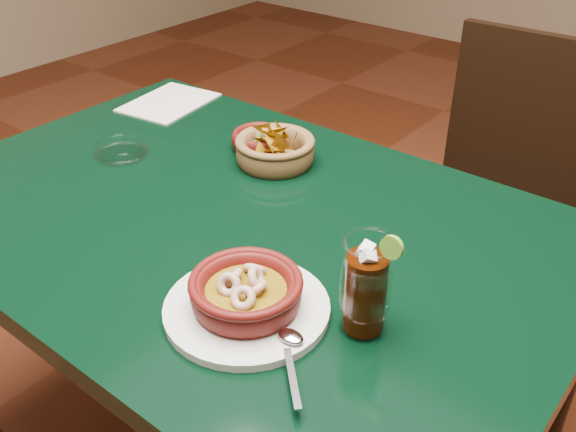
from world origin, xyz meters
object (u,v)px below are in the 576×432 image
Objects in this scene: dining_chair at (497,209)px; chip_basket at (275,150)px; cola_drink at (366,287)px; dining_table at (236,259)px; shrimp_plate at (246,296)px.

dining_chair is 4.80× the size of chip_basket.
cola_drink is at bearing -82.29° from dining_chair.
dining_chair is (0.23, 0.71, -0.14)m from dining_table.
shrimp_plate is 1.54× the size of chip_basket.
dining_table is at bearing 136.92° from shrimp_plate.
dining_chair is 0.93m from shrimp_plate.
dining_chair is 0.88m from cola_drink.
shrimp_plate is at bearing -152.72° from cola_drink.
shrimp_plate is 0.46m from chip_basket.
dining_table is 6.25× the size of chip_basket.
cola_drink is (0.34, -0.11, 0.17)m from dining_table.
chip_basket is 1.17× the size of cola_drink.
cola_drink reaches higher than chip_basket.
cola_drink reaches higher than shrimp_plate.
chip_basket is (-0.26, 0.38, -0.00)m from shrimp_plate.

